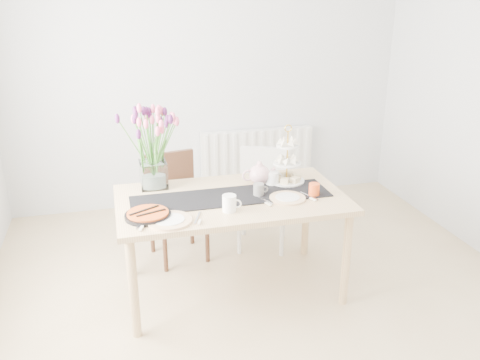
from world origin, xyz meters
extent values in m
plane|color=tan|center=(0.00, 0.00, 0.00)|extent=(4.50, 4.50, 0.00)
plane|color=silver|center=(0.00, 2.25, 1.30)|extent=(4.00, 0.00, 4.00)
cube|color=white|center=(0.50, 2.19, 0.45)|extent=(1.20, 0.08, 0.60)
cube|color=tan|center=(-0.20, 0.48, 0.73)|extent=(1.60, 0.90, 0.04)
cylinder|color=tan|center=(-0.93, 0.10, 0.35)|extent=(0.06, 0.06, 0.71)
cylinder|color=tan|center=(0.53, 0.10, 0.35)|extent=(0.06, 0.06, 0.71)
cylinder|color=tan|center=(-0.93, 0.86, 0.35)|extent=(0.06, 0.06, 0.71)
cylinder|color=tan|center=(0.53, 0.86, 0.35)|extent=(0.06, 0.06, 0.71)
cube|color=#3B2315|center=(-0.50, 1.07, 0.44)|extent=(0.50, 0.50, 0.04)
cube|color=#3B2315|center=(-0.54, 1.26, 0.66)|extent=(0.43, 0.12, 0.41)
cylinder|color=#3B2315|center=(-0.64, 0.86, 0.21)|extent=(0.04, 0.04, 0.42)
cylinder|color=#3B2315|center=(-0.29, 0.93, 0.21)|extent=(0.04, 0.04, 0.42)
cylinder|color=#3B2315|center=(-0.71, 1.21, 0.21)|extent=(0.04, 0.04, 0.42)
cylinder|color=#3B2315|center=(-0.36, 1.28, 0.21)|extent=(0.04, 0.04, 0.42)
cube|color=silver|center=(0.23, 1.10, 0.43)|extent=(0.54, 0.54, 0.04)
cube|color=silver|center=(0.30, 1.28, 0.64)|extent=(0.40, 0.19, 0.40)
cylinder|color=silver|center=(0.00, 1.00, 0.20)|extent=(0.04, 0.04, 0.41)
cylinder|color=silver|center=(0.33, 0.87, 0.20)|extent=(0.04, 0.04, 0.41)
cylinder|color=silver|center=(0.13, 1.33, 0.20)|extent=(0.04, 0.04, 0.41)
cylinder|color=silver|center=(0.46, 1.21, 0.20)|extent=(0.04, 0.04, 0.41)
cube|color=black|center=(-0.20, 0.48, 0.75)|extent=(1.40, 0.35, 0.01)
cube|color=silver|center=(-0.70, 0.82, 0.85)|extent=(0.19, 0.19, 0.19)
cylinder|color=gold|center=(0.28, 0.66, 0.95)|extent=(0.01, 0.01, 0.40)
cylinder|color=white|center=(0.28, 0.66, 0.76)|extent=(0.27, 0.27, 0.01)
cylinder|color=white|center=(0.28, 0.66, 0.90)|extent=(0.22, 0.22, 0.01)
cylinder|color=white|center=(0.28, 0.66, 1.04)|extent=(0.17, 0.17, 0.01)
cylinder|color=white|center=(0.16, 0.64, 0.80)|extent=(0.11, 0.11, 0.10)
cylinder|color=black|center=(-0.79, 0.28, 0.76)|extent=(0.30, 0.30, 0.03)
cylinder|color=#D34E1D|center=(-0.79, 0.28, 0.78)|extent=(0.27, 0.27, 0.01)
cylinder|color=slate|center=(0.00, 0.45, 0.80)|extent=(0.08, 0.08, 0.09)
cylinder|color=white|center=(-0.27, 0.25, 0.81)|extent=(0.12, 0.12, 0.11)
cylinder|color=#E44D19|center=(0.38, 0.36, 0.80)|extent=(0.10, 0.10, 0.09)
cylinder|color=white|center=(-0.67, 0.18, 0.76)|extent=(0.37, 0.37, 0.01)
cylinder|color=white|center=(0.17, 0.34, 0.76)|extent=(0.33, 0.33, 0.01)
camera|label=1|loc=(-0.97, -2.73, 2.12)|focal=38.00mm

